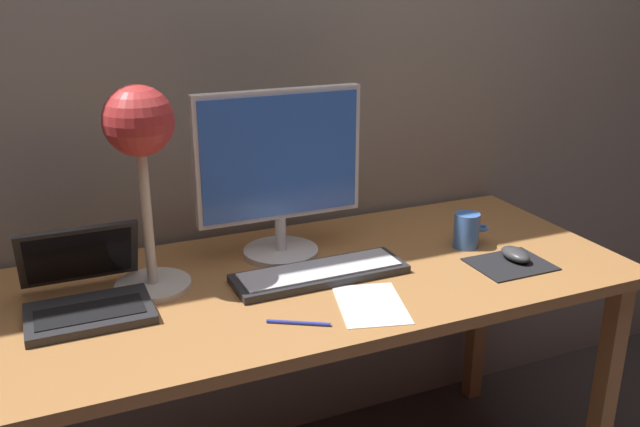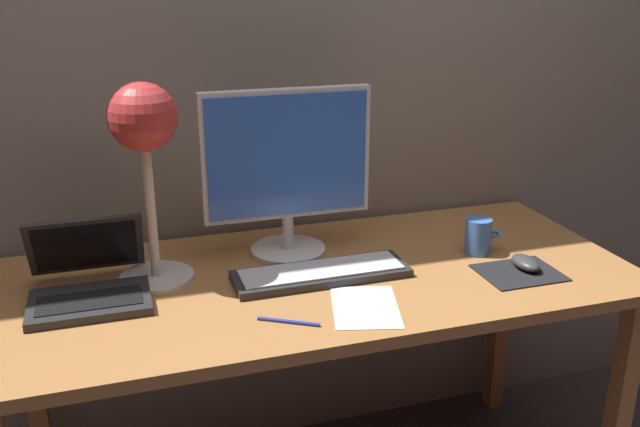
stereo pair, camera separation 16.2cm
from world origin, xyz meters
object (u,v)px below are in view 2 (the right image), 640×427
object	(u,v)px
keyboard_main	(322,273)
pen	(288,322)
monitor	(287,166)
mouse	(526,263)
desk_lamp	(145,138)
coffee_mug	(478,235)
laptop	(88,274)

from	to	relation	value
keyboard_main	pen	bearing A→B (deg)	-124.89
monitor	mouse	distance (m)	0.66
desk_lamp	coffee_mug	distance (m)	0.90
monitor	laptop	world-z (taller)	monitor
desk_lamp	pen	world-z (taller)	desk_lamp
coffee_mug	laptop	bearing A→B (deg)	177.43
monitor	laptop	distance (m)	0.56
monitor	keyboard_main	distance (m)	0.29
laptop	coffee_mug	distance (m)	1.00
desk_lamp	mouse	bearing A→B (deg)	-13.49
keyboard_main	monitor	bearing A→B (deg)	102.60
laptop	pen	size ratio (longest dim) A/B	1.96
mouse	keyboard_main	bearing A→B (deg)	167.62
monitor	pen	bearing A→B (deg)	-104.96
laptop	pen	bearing A→B (deg)	-33.79
laptop	mouse	xyz separation A→B (m)	(1.06, -0.19, -0.03)
pen	coffee_mug	bearing A→B (deg)	21.31
mouse	coffee_mug	world-z (taller)	coffee_mug
coffee_mug	mouse	bearing A→B (deg)	-66.82
monitor	coffee_mug	size ratio (longest dim) A/B	4.23
coffee_mug	pen	xyz separation A→B (m)	(-0.59, -0.23, -0.04)
monitor	pen	size ratio (longest dim) A/B	3.18
mouse	pen	xyz separation A→B (m)	(-0.65, -0.09, -0.02)
laptop	coffee_mug	xyz separation A→B (m)	(1.00, -0.04, -0.00)
monitor	keyboard_main	world-z (taller)	monitor
mouse	laptop	bearing A→B (deg)	170.08
laptop	mouse	bearing A→B (deg)	-9.92
mouse	pen	bearing A→B (deg)	-172.16
desk_lamp	keyboard_main	bearing A→B (deg)	-14.92
desk_lamp	coffee_mug	xyz separation A→B (m)	(0.84, -0.08, -0.31)
mouse	pen	size ratio (longest dim) A/B	0.69
coffee_mug	pen	size ratio (longest dim) A/B	0.75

